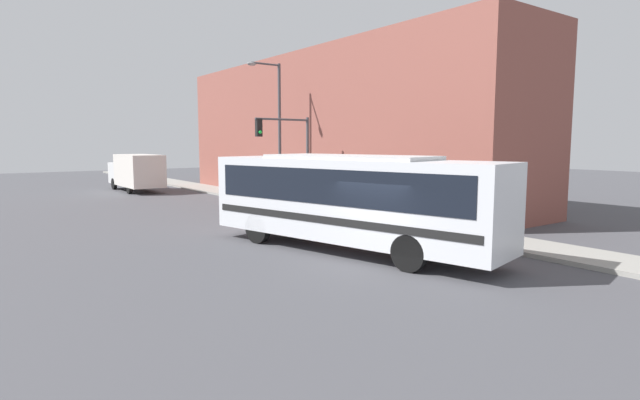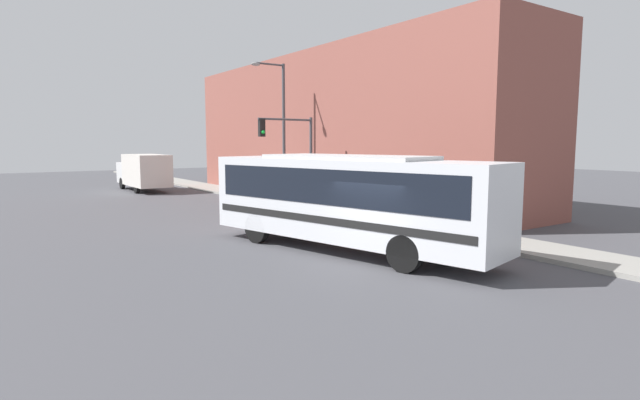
% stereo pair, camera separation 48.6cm
% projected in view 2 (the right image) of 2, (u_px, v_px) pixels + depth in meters
% --- Properties ---
extents(ground_plane, '(120.00, 120.00, 0.00)m').
position_uv_depth(ground_plane, '(376.00, 265.00, 15.15)').
color(ground_plane, '#47474C').
extents(sidewalk, '(2.44, 70.00, 0.15)m').
position_uv_depth(sidewalk, '(248.00, 195.00, 34.70)').
color(sidewalk, gray).
rests_on(sidewalk, ground_plane).
extents(building_facade, '(6.00, 29.40, 9.27)m').
position_uv_depth(building_facade, '(334.00, 128.00, 33.06)').
color(building_facade, brown).
rests_on(building_facade, ground_plane).
extents(city_bus, '(4.85, 11.16, 3.28)m').
position_uv_depth(city_bus, '(346.00, 196.00, 16.83)').
color(city_bus, silver).
rests_on(city_bus, ground_plane).
extents(delivery_truck, '(2.35, 7.38, 2.81)m').
position_uv_depth(delivery_truck, '(144.00, 171.00, 38.35)').
color(delivery_truck, silver).
rests_on(delivery_truck, ground_plane).
extents(fire_hydrant, '(0.25, 0.34, 0.82)m').
position_uv_depth(fire_hydrant, '(400.00, 216.00, 21.46)').
color(fire_hydrant, red).
rests_on(fire_hydrant, sidewalk).
extents(traffic_light_pole, '(3.28, 0.35, 4.89)m').
position_uv_depth(traffic_light_pole, '(293.00, 146.00, 26.36)').
color(traffic_light_pole, '#47474C').
rests_on(traffic_light_pole, sidewalk).
extents(parking_meter, '(0.14, 0.14, 1.34)m').
position_uv_depth(parking_meter, '(330.00, 194.00, 25.64)').
color(parking_meter, '#47474C').
rests_on(parking_meter, sidewalk).
extents(street_lamp, '(2.18, 0.28, 8.11)m').
position_uv_depth(street_lamp, '(280.00, 123.00, 29.27)').
color(street_lamp, '#47474C').
rests_on(street_lamp, sidewalk).
extents(pedestrian_near_corner, '(0.34, 0.34, 1.60)m').
position_uv_depth(pedestrian_near_corner, '(322.00, 193.00, 27.25)').
color(pedestrian_near_corner, '#23283D').
rests_on(pedestrian_near_corner, sidewalk).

